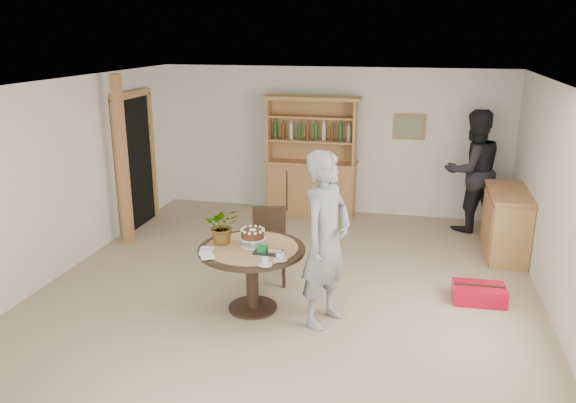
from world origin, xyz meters
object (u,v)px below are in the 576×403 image
at_px(teen_boy, 326,240).
at_px(adult_person, 473,171).
at_px(dining_table, 252,260).
at_px(sideboard, 506,223).
at_px(red_suitcase, 479,293).
at_px(hutch, 311,175).
at_px(dining_chair, 269,240).

bearing_deg(teen_boy, adult_person, -3.21).
xyz_separation_m(dining_table, adult_person, (2.60, 3.40, 0.36)).
xyz_separation_m(sideboard, teen_boy, (-2.17, -2.50, 0.48)).
bearing_deg(adult_person, dining_table, 25.31).
bearing_deg(red_suitcase, dining_table, -165.22).
height_order(sideboard, teen_boy, teen_boy).
height_order(hutch, teen_boy, hutch).
height_order(sideboard, dining_table, sideboard).
bearing_deg(teen_boy, dining_chair, 66.50).
relative_size(hutch, dining_chair, 2.16).
bearing_deg(sideboard, red_suitcase, -106.25).
bearing_deg(hutch, teen_boy, -76.95).
distance_m(dining_chair, teen_boy, 1.34).
bearing_deg(dining_chair, teen_boy, -61.32).
distance_m(sideboard, red_suitcase, 1.73).
distance_m(hutch, sideboard, 3.29).
bearing_deg(adult_person, dining_chair, 17.21).
height_order(hutch, dining_table, hutch).
xyz_separation_m(hutch, dining_chair, (-0.00, -2.82, -0.15)).
relative_size(dining_table, red_suitcase, 1.95).
relative_size(hutch, adult_person, 1.06).
height_order(teen_boy, adult_person, adult_person).
bearing_deg(dining_table, red_suitcase, 17.01).
xyz_separation_m(teen_boy, red_suitcase, (1.70, 0.88, -0.86)).
relative_size(dining_table, adult_person, 0.62).
relative_size(dining_table, dining_chair, 1.27).
distance_m(sideboard, adult_person, 1.19).
distance_m(hutch, dining_chair, 2.82).
distance_m(hutch, adult_person, 2.64).
distance_m(hutch, red_suitcase, 3.89).
height_order(dining_table, teen_boy, teen_boy).
relative_size(dining_chair, adult_person, 0.49).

